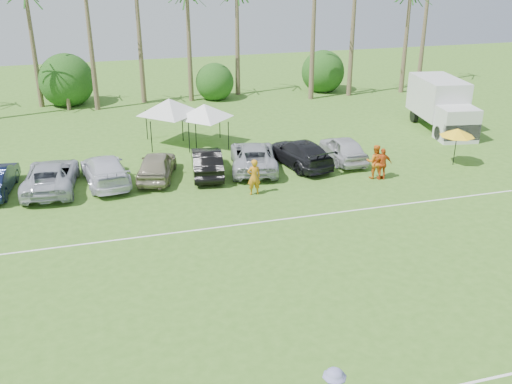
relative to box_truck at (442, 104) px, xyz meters
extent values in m
cube|color=white|center=(-19.33, -11.00, -1.85)|extent=(80.00, 0.10, 0.01)
cone|color=brown|center=(-27.33, 13.00, 3.64)|extent=(0.44, 0.44, 11.00)
cone|color=brown|center=(-23.33, 13.00, 2.14)|extent=(0.44, 0.44, 8.00)
cone|color=brown|center=(-19.33, 13.00, 2.64)|extent=(0.44, 0.44, 9.00)
cone|color=brown|center=(-15.33, 13.00, 3.14)|extent=(0.44, 0.44, 10.00)
cone|color=brown|center=(-11.33, 13.00, 3.64)|extent=(0.44, 0.44, 11.00)
cone|color=brown|center=(-6.33, 13.00, 2.14)|extent=(0.44, 0.44, 8.00)
cone|color=brown|center=(-1.33, 13.00, 2.64)|extent=(0.44, 0.44, 9.00)
cone|color=brown|center=(3.67, 13.00, 3.14)|extent=(0.44, 0.44, 10.00)
cone|color=brown|center=(7.67, 13.00, 3.64)|extent=(0.44, 0.44, 11.00)
cylinder|color=brown|center=(-25.33, 14.00, -1.16)|extent=(0.30, 0.30, 1.40)
sphere|color=#174312|center=(-25.33, 14.00, -0.06)|extent=(4.00, 4.00, 4.00)
cylinder|color=brown|center=(-13.33, 14.00, -1.16)|extent=(0.30, 0.30, 1.40)
sphere|color=#174312|center=(-13.33, 14.00, -0.06)|extent=(4.00, 4.00, 4.00)
cylinder|color=brown|center=(-3.33, 14.00, -1.16)|extent=(0.30, 0.30, 1.40)
sphere|color=#174312|center=(-3.33, 14.00, -0.06)|extent=(4.00, 4.00, 4.00)
imported|color=orange|center=(-15.83, -7.70, -0.90)|extent=(0.70, 0.46, 1.91)
imported|color=orange|center=(-8.79, -7.29, -0.90)|extent=(1.12, 0.99, 1.92)
imported|color=#CB4C16|center=(-8.46, -7.58, -0.97)|extent=(1.07, 0.49, 1.78)
cube|color=silver|center=(0.13, 0.84, 0.30)|extent=(3.34, 5.19, 2.63)
cube|color=silver|center=(-0.38, -2.50, -0.75)|extent=(2.68, 2.24, 2.21)
cube|color=black|center=(-0.51, -3.28, -1.07)|extent=(2.44, 0.68, 1.05)
cube|color=#E5590C|center=(1.44, 0.63, -0.17)|extent=(0.28, 1.67, 0.95)
cylinder|color=black|center=(-1.39, -2.13, -1.39)|extent=(0.46, 0.99, 0.95)
cylinder|color=black|center=(0.69, -2.45, -1.39)|extent=(0.46, 0.99, 0.95)
cylinder|color=black|center=(-0.72, 2.25, -1.39)|extent=(0.46, 0.99, 0.95)
cylinder|color=black|center=(1.36, 1.93, -1.39)|extent=(0.46, 0.99, 0.95)
cylinder|color=black|center=(-20.13, 0.58, -0.86)|extent=(0.06, 0.06, 2.00)
cylinder|color=black|center=(-17.32, 0.58, -0.86)|extent=(0.06, 0.06, 2.00)
cylinder|color=black|center=(-20.13, 3.38, -0.86)|extent=(0.06, 0.06, 2.00)
cylinder|color=black|center=(-17.32, 3.38, -0.86)|extent=(0.06, 0.06, 2.00)
pyramid|color=silver|center=(-18.73, 1.98, 1.15)|extent=(4.33, 4.33, 1.00)
cylinder|color=black|center=(-17.88, -0.14, -0.95)|extent=(0.06, 0.06, 1.81)
cylinder|color=black|center=(-15.37, -0.14, -0.95)|extent=(0.06, 0.06, 1.81)
cylinder|color=black|center=(-17.88, 2.38, -0.95)|extent=(0.06, 0.06, 1.81)
cylinder|color=black|center=(-15.37, 2.38, -0.95)|extent=(0.06, 0.06, 1.81)
pyramid|color=white|center=(-16.62, 1.12, 0.86)|extent=(3.91, 3.91, 0.91)
cylinder|color=black|center=(-3.29, -6.64, -0.86)|extent=(0.05, 0.05, 1.99)
cone|color=yellow|center=(-3.29, -6.64, 0.13)|extent=(1.99, 1.99, 0.45)
imported|color=#ACB0BB|center=(-25.90, -4.12, -1.10)|extent=(2.95, 5.64, 1.52)
imported|color=silver|center=(-23.13, -3.98, -1.10)|extent=(2.79, 5.46, 1.52)
imported|color=gray|center=(-20.36, -4.01, -1.10)|extent=(2.91, 4.77, 1.52)
imported|color=black|center=(-17.59, -4.22, -1.10)|extent=(2.19, 4.77, 1.52)
imported|color=#AAACB4|center=(-14.83, -4.02, -1.10)|extent=(3.60, 5.86, 1.52)
imported|color=black|center=(-12.06, -4.19, -1.10)|extent=(3.06, 5.53, 1.52)
imported|color=silver|center=(-9.29, -4.16, -1.10)|extent=(1.94, 4.51, 1.52)
camera|label=1|loc=(-23.22, -33.90, 9.68)|focal=40.00mm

